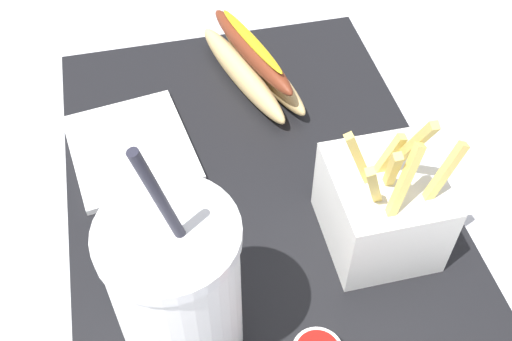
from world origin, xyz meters
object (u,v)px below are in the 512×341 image
soda_cup (178,292)px  napkin_stack (131,148)px  fries_basket (381,207)px  hot_dog_1 (252,64)px

soda_cup → napkin_stack: soda_cup is taller
soda_cup → napkin_stack: size_ratio=1.75×
fries_basket → napkin_stack: fries_basket is taller
soda_cup → fries_basket: bearing=108.9°
napkin_stack → fries_basket: bearing=52.8°
soda_cup → hot_dog_1: size_ratio=1.25×
hot_dog_1 → napkin_stack: bearing=-61.9°
soda_cup → fries_basket: (-0.06, 0.18, -0.03)m
fries_basket → hot_dog_1: bearing=-165.1°
soda_cup → fries_basket: size_ratio=1.47×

